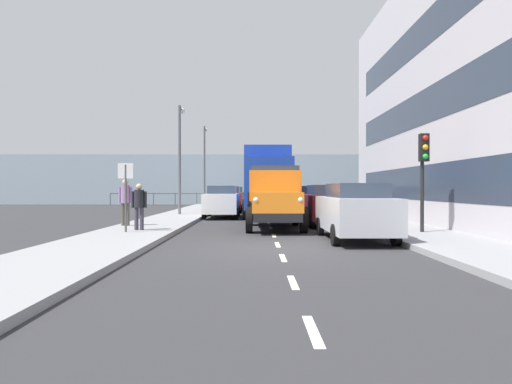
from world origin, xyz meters
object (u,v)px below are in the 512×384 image
car_navy_kerbside_3 (299,199)px  pedestrian_near_railing (139,203)px  car_red_oppositeside_1 (229,199)px  traffic_light_near (423,161)px  car_silver_kerbside_near (354,211)px  car_maroon_kerbside_1 (326,204)px  car_grey_kerbside_2 (308,201)px  truck_vintage_orange (275,199)px  pedestrian_couple_a (125,198)px  car_teal_oppositeside_2 (233,197)px  lamp_post_promenade (180,149)px  lorry_cargo_blue (267,180)px  street_sign (126,185)px  car_white_oppositeside_0 (222,201)px  lamp_post_far (205,159)px

car_navy_kerbside_3 → pedestrian_near_railing: bearing=64.9°
car_red_oppositeside_1 → traffic_light_near: traffic_light_near is taller
car_silver_kerbside_near → car_maroon_kerbside_1: (0.00, -5.29, -0.00)m
car_grey_kerbside_2 → pedestrian_near_railing: 11.89m
truck_vintage_orange → pedestrian_couple_a: size_ratio=3.17×
truck_vintage_orange → traffic_light_near: size_ratio=1.76×
truck_vintage_orange → car_silver_kerbside_near: (-2.26, 3.51, -0.28)m
car_teal_oppositeside_2 → lamp_post_promenade: bearing=77.9°
car_silver_kerbside_near → car_red_oppositeside_1: 16.69m
car_navy_kerbside_3 → lamp_post_promenade: lamp_post_promenade is taller
car_teal_oppositeside_2 → pedestrian_near_railing: bearing=84.0°
car_grey_kerbside_2 → traffic_light_near: (-2.46, 10.38, 1.58)m
car_grey_kerbside_2 → car_teal_oppositeside_2: 12.31m
car_navy_kerbside_3 → pedestrian_couple_a: size_ratio=2.32×
lorry_cargo_blue → traffic_light_near: (-4.80, 10.46, 0.40)m
pedestrian_couple_a → street_sign: (-0.74, 2.48, 0.48)m
car_white_oppositeside_0 → car_teal_oppositeside_2: (0.00, -12.32, 0.00)m
lorry_cargo_blue → car_silver_kerbside_near: (-2.34, 11.41, -1.18)m
truck_vintage_orange → lamp_post_promenade: bearing=-57.5°
car_red_oppositeside_1 → street_sign: street_sign is taller
car_maroon_kerbside_1 → street_sign: bearing=30.3°
car_red_oppositeside_1 → lorry_cargo_blue: bearing=118.1°
car_silver_kerbside_near → traffic_light_near: 3.07m
car_maroon_kerbside_1 → car_navy_kerbside_3: same height
car_teal_oppositeside_2 → pedestrian_couple_a: size_ratio=2.56×
car_maroon_kerbside_1 → lamp_post_promenade: (7.23, -6.01, 2.90)m
car_red_oppositeside_1 → car_grey_kerbside_2: bearing=135.7°
car_white_oppositeside_0 → pedestrian_couple_a: (3.21, 6.82, 0.31)m
car_grey_kerbside_2 → street_sign: (7.25, 10.28, 0.79)m
car_grey_kerbside_2 → car_white_oppositeside_0: same height
street_sign → car_maroon_kerbside_1: bearing=-149.7°
car_navy_kerbside_3 → car_red_oppositeside_1: size_ratio=0.97×
car_red_oppositeside_1 → lamp_post_far: lamp_post_far is taller
car_white_oppositeside_0 → pedestrian_near_railing: size_ratio=2.82×
lorry_cargo_blue → traffic_light_near: bearing=114.6°
lorry_cargo_blue → car_grey_kerbside_2: lorry_cargo_blue is taller
car_white_oppositeside_0 → pedestrian_near_railing: pedestrian_near_railing is taller
lorry_cargo_blue → lamp_post_promenade: (4.89, 0.11, 1.72)m
pedestrian_near_railing → pedestrian_couple_a: bearing=-61.0°
lorry_cargo_blue → car_white_oppositeside_0: size_ratio=1.83×
car_navy_kerbside_3 → truck_vintage_orange: bearing=80.2°
traffic_light_near → lamp_post_far: 22.74m
car_maroon_kerbside_1 → car_grey_kerbside_2: 6.04m
car_grey_kerbside_2 → lamp_post_promenade: lamp_post_promenade is taller
truck_vintage_orange → car_teal_oppositeside_2: bearing=-82.5°
car_grey_kerbside_2 → street_sign: street_sign is taller
car_navy_kerbside_3 → pedestrian_couple_a: 15.34m
car_silver_kerbside_near → street_sign: (7.25, -1.05, 0.79)m
traffic_light_near → lamp_post_far: (9.48, -20.62, 1.48)m
truck_vintage_orange → car_maroon_kerbside_1: 2.89m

